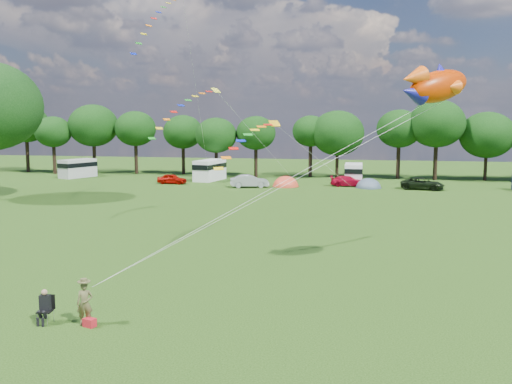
% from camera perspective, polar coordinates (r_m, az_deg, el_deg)
% --- Properties ---
extents(ground_plane, '(180.00, 180.00, 0.00)m').
position_cam_1_polar(ground_plane, '(23.21, -3.90, -12.36)').
color(ground_plane, black).
rests_on(ground_plane, ground).
extents(tree_line, '(102.98, 10.98, 10.27)m').
position_cam_1_polar(tree_line, '(76.10, 10.86, 6.08)').
color(tree_line, black).
rests_on(tree_line, ground).
extents(car_a, '(3.69, 1.62, 1.21)m').
position_cam_1_polar(car_a, '(69.74, -8.39, 1.30)').
color(car_a, '#AC0B04').
rests_on(car_a, ground).
extents(car_b, '(4.37, 2.58, 1.45)m').
position_cam_1_polar(car_b, '(65.33, -0.66, 1.09)').
color(car_b, '#9FA0A7').
rests_on(car_b, ground).
extents(car_c, '(4.09, 1.85, 1.21)m').
position_cam_1_polar(car_c, '(67.37, 9.22, 1.08)').
color(car_c, '#BA0725').
rests_on(car_c, ground).
extents(car_d, '(5.15, 3.20, 1.30)m').
position_cam_1_polar(car_d, '(66.03, 16.31, 0.80)').
color(car_d, black).
rests_on(car_d, ground).
extents(campervan_a, '(3.83, 5.45, 2.46)m').
position_cam_1_polar(campervan_a, '(80.17, -17.40, 2.34)').
color(campervan_a, '#B3B3B5').
rests_on(campervan_a, ground).
extents(campervan_b, '(3.22, 5.69, 2.63)m').
position_cam_1_polar(campervan_b, '(73.07, -4.65, 2.27)').
color(campervan_b, white).
rests_on(campervan_b, ground).
extents(campervan_c, '(2.18, 4.97, 2.42)m').
position_cam_1_polar(campervan_c, '(70.10, 9.73, 1.88)').
color(campervan_c, white).
rests_on(campervan_c, ground).
extents(tent_orange, '(3.09, 3.39, 2.42)m').
position_cam_1_polar(tent_orange, '(66.42, 2.99, 0.57)').
color(tent_orange, '#E44729').
rests_on(tent_orange, ground).
extents(tent_greyblue, '(2.94, 3.22, 2.19)m').
position_cam_1_polar(tent_greyblue, '(66.25, 11.18, 0.42)').
color(tent_greyblue, '#445464').
rests_on(tent_greyblue, ground).
extents(kite_flyer, '(0.70, 0.57, 1.68)m').
position_cam_1_polar(kite_flyer, '(23.01, -16.75, -10.63)').
color(kite_flyer, brown).
rests_on(kite_flyer, ground).
extents(camp_chair, '(0.62, 0.62, 1.34)m').
position_cam_1_polar(camp_chair, '(23.71, -20.31, -10.34)').
color(camp_chair, '#99999E').
rests_on(camp_chair, ground).
extents(kite_bag, '(0.53, 0.43, 0.33)m').
position_cam_1_polar(kite_bag, '(22.97, -16.30, -12.42)').
color(kite_bag, red).
rests_on(kite_bag, ground).
extents(fish_kite, '(3.97, 3.58, 2.27)m').
position_cam_1_polar(fish_kite, '(28.51, 17.34, 10.09)').
color(fish_kite, '#C13100').
rests_on(fish_kite, ground).
extents(streamer_kite_a, '(3.32, 5.66, 5.78)m').
position_cam_1_polar(streamer_kite_a, '(52.06, -9.33, 17.18)').
color(streamer_kite_a, yellow).
rests_on(streamer_kite_a, ground).
extents(streamer_kite_b, '(4.27, 4.75, 3.82)m').
position_cam_1_polar(streamer_kite_b, '(42.87, -6.62, 8.71)').
color(streamer_kite_b, yellow).
rests_on(streamer_kite_b, ground).
extents(streamer_kite_c, '(3.23, 4.96, 2.82)m').
position_cam_1_polar(streamer_kite_c, '(34.66, -0.31, 5.62)').
color(streamer_kite_c, gold).
rests_on(streamer_kite_c, ground).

